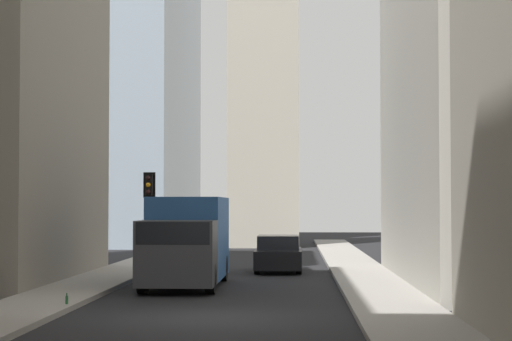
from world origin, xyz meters
The scene contains 7 objects.
ground_plane centered at (0.00, 0.00, 0.00)m, with size 135.00×135.00×0.00m, color black.
sidewalk_right centered at (0.00, 4.50, 0.07)m, with size 90.00×2.20×0.14m, color gray.
sidewalk_left centered at (0.00, -4.50, 0.07)m, with size 90.00×2.20×0.14m, color gray.
delivery_truck centered at (7.91, 1.40, 1.46)m, with size 6.46×2.25×2.84m.
sedan_black centered at (14.77, -1.40, 0.66)m, with size 4.30×1.78×1.42m.
traffic_light_midblock centered at (18.09, 4.22, 2.98)m, with size 0.43×0.52×3.87m.
discarded_bottle centered at (1.51, 3.60, 0.25)m, with size 0.07×0.07×0.27m.
Camera 1 is at (-21.14, -2.03, 2.58)m, focal length 64.69 mm.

